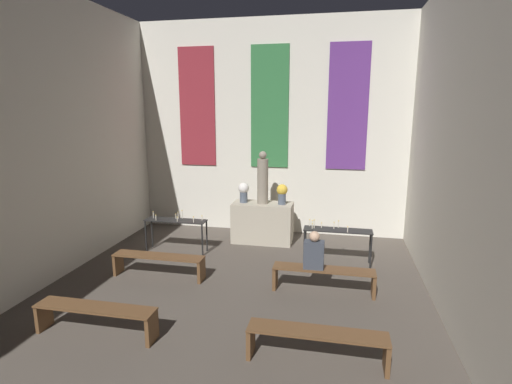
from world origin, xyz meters
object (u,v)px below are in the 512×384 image
Objects in this scene: pew_third_right at (317,340)px; person_seated at (314,252)px; pew_back_right at (323,275)px; statue at (263,179)px; flower_vase_right at (282,193)px; pew_back_left at (159,261)px; flower_vase_left at (244,191)px; pew_third_left at (96,315)px; altar at (263,223)px; candle_rack_left at (176,224)px; candle_rack_right at (337,234)px.

pew_third_right is 2.65× the size of person_seated.
pew_back_right is 2.65× the size of person_seated.
flower_vase_right is at bearing 0.00° from statue.
person_seated is (1.42, -2.52, -0.84)m from statue.
pew_back_left is at bearing 180.00° from person_seated.
pew_third_left is (-1.13, -4.63, -0.95)m from flower_vase_left.
pew_back_right is at bearing -57.50° from altar.
pew_third_left is 1.00× the size of pew_third_right.
statue is 3.24m from pew_back_right.
pew_back_left is 2.65× the size of person_seated.
pew_third_right is at bearing -85.03° from person_seated.
flower_vase_left is at bearing 76.32° from pew_third_left.
candle_rack_left is 1.00× the size of candle_rack_right.
person_seated is at bearing -52.96° from flower_vase_left.
flower_vase_left is at bearing 154.79° from candle_rack_right.
flower_vase_left is at bearing 127.04° from person_seated.
statue reaches higher than pew_back_right.
altar is 2.14× the size of person_seated.
person_seated is at bearing -23.80° from candle_rack_left.
flower_vase_left is at bearing 129.60° from pew_back_right.
candle_rack_right is (1.34, -1.08, -0.62)m from flower_vase_right.
altar is 2.99m from pew_back_right.
flower_vase_right is 0.27× the size of pew_back_right.
pew_third_left is (-3.43, -3.54, -0.33)m from candle_rack_right.
statue is 0.57m from flower_vase_left.
flower_vase_left is 1.00× the size of flower_vase_right.
flower_vase_left is at bearing 180.00° from altar.
candle_rack_left is 3.57m from pew_third_left.
pew_back_left is (0.23, -1.44, -0.33)m from candle_rack_left.
candle_rack_left is 2.08× the size of person_seated.
flower_vase_left is 0.96m from flower_vase_right.
flower_vase_right reaches higher than altar.
candle_rack_left is at bearing 93.68° from pew_third_left.
pew_back_right is (2.08, -2.52, -0.95)m from flower_vase_left.
person_seated is (0.94, -2.52, -0.53)m from flower_vase_right.
flower_vase_right reaches higher than candle_rack_right.
altar is 0.92m from flower_vase_left.
pew_third_left is (-2.08, -4.63, -0.95)m from flower_vase_right.
candle_rack_left is at bearing 157.34° from pew_back_right.
statue is at bearing -180.00° from flower_vase_right.
statue reaches higher than pew_third_right.
pew_third_left is (-1.61, -4.63, -1.26)m from statue.
statue is at bearing 149.27° from candle_rack_right.
flower_vase_right reaches higher than pew_back_right.
candle_rack_left is (-2.31, -1.08, -0.62)m from flower_vase_right.
person_seated reaches higher than candle_rack_left.
flower_vase_right is 0.27× the size of pew_third_right.
pew_third_right is at bearing -70.86° from statue.
flower_vase_right is 0.72× the size of person_seated.
pew_third_left and pew_back_left have the same top height.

